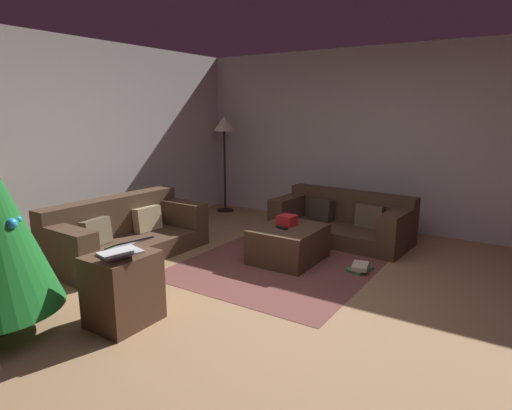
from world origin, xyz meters
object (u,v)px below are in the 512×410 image
Objects in this scene: couch_right at (343,221)px; tv_remote at (282,228)px; laptop at (124,249)px; corner_lamp at (224,131)px; side_table at (123,289)px; gift_box at (287,220)px; book_stack at (360,268)px; ottoman at (289,244)px; couch_left at (124,234)px.

couch_right reaches higher than tv_remote.
laptop is (-1.98, 0.30, 0.24)m from tv_remote.
side_table is at bearing -154.59° from corner_lamp.
couch_right reaches higher than gift_box.
corner_lamp reaches higher than gift_box.
couch_right is 3.10× the size of side_table.
laptop is at bearing -170.98° from tv_remote.
gift_box is 1.18× the size of tv_remote.
gift_box is 0.98m from book_stack.
laptop is at bearing 170.77° from ottoman.
side_table is at bearing 150.63° from book_stack.
couch_left reaches higher than tv_remote.
corner_lamp is at bearing 63.17° from book_stack.
corner_lamp is (0.46, 2.35, 1.12)m from couch_right.
book_stack is (-1.04, -0.62, -0.21)m from couch_right.
laptop is 0.27× the size of corner_lamp.
side_table is at bearing -172.66° from tv_remote.
ottoman is 2.93m from corner_lamp.
gift_box is 0.32× the size of side_table.
corner_lamp reaches higher than tv_remote.
tv_remote is (-1.25, 0.24, 0.16)m from couch_right.
ottoman is (0.92, -1.73, -0.07)m from couch_left.
book_stack is 3.59m from corner_lamp.
corner_lamp is (3.68, 1.75, 1.08)m from side_table.
tv_remote is 0.96m from book_stack.
ottoman is 0.27m from gift_box.
couch_right reaches higher than ottoman.
corner_lamp is at bearing 53.43° from gift_box.
book_stack is at bearing -87.17° from gift_box.
laptop is 4.18m from corner_lamp.
ottoman is 0.51× the size of corner_lamp.
gift_box is 0.17m from tv_remote.
couch_left is 2.77m from book_stack.
couch_left is 2.84m from couch_right.
gift_box is (0.99, -1.67, 0.19)m from couch_left.
couch_right is at bearing -101.11° from corner_lamp.
side_table reaches higher than book_stack.
couch_left reaches higher than gift_box.
book_stack is at bearing -82.52° from ottoman.
ottoman is 2.16m from laptop.
couch_right is 11.50× the size of tv_remote.
couch_left is 3.19× the size of side_table.
side_table is 1.35× the size of laptop.
book_stack is at bearing -28.07° from laptop.
laptop is 2.56m from book_stack.
book_stack is (2.19, -1.17, -0.61)m from laptop.
laptop is (-0.01, -0.06, 0.35)m from side_table.
book_stack is at bearing -29.37° from side_table.
gift_box reaches higher than tv_remote.
couch_left reaches higher than couch_right.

